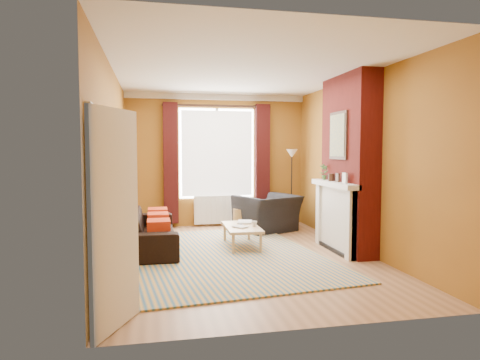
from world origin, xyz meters
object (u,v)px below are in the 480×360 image
(sofa, at_px, (149,230))
(wicker_stool, at_px, (242,220))
(armchair, at_px, (267,213))
(coffee_table, at_px, (242,228))
(floor_lamp, at_px, (292,166))

(sofa, distance_m, wicker_stool, 2.18)
(sofa, bearing_deg, wicker_stool, -56.88)
(armchair, height_order, coffee_table, armchair)
(sofa, xyz_separation_m, armchair, (2.30, 1.11, 0.05))
(sofa, distance_m, coffee_table, 1.52)
(armchair, distance_m, wicker_stool, 0.51)
(sofa, relative_size, armchair, 1.95)
(floor_lamp, bearing_deg, wicker_stool, -160.67)
(sofa, bearing_deg, coffee_table, -97.08)
(armchair, bearing_deg, floor_lamp, -168.05)
(sofa, xyz_separation_m, floor_lamp, (2.97, 1.61, 0.98))
(sofa, xyz_separation_m, wicker_stool, (1.81, 1.20, -0.09))
(armchair, xyz_separation_m, coffee_table, (-0.79, -1.29, -0.04))
(armchair, relative_size, floor_lamp, 0.68)
(sofa, relative_size, floor_lamp, 1.32)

